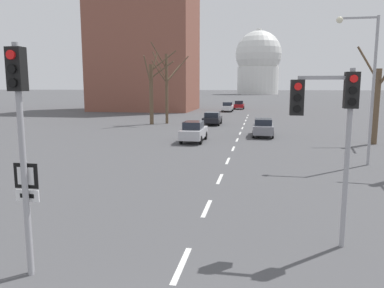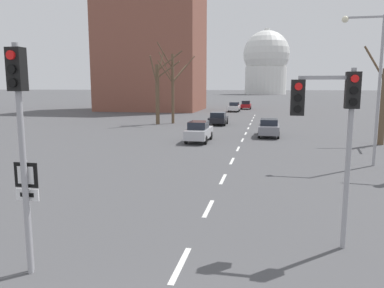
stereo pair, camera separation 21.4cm
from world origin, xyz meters
name	(u,v)px [view 1 (the left image)]	position (x,y,z in m)	size (l,w,h in m)	color
lane_stripe_0	(182,265)	(0.00, 4.51, 0.00)	(0.16, 2.00, 0.01)	silver
lane_stripe_1	(207,208)	(0.00, 9.01, 0.00)	(0.16, 2.00, 0.01)	silver
lane_stripe_2	(220,179)	(0.00, 13.51, 0.00)	(0.16, 2.00, 0.01)	silver
lane_stripe_3	(228,161)	(0.00, 18.01, 0.00)	(0.16, 2.00, 0.01)	silver
lane_stripe_4	(233,149)	(0.00, 22.51, 0.00)	(0.16, 2.00, 0.01)	silver
lane_stripe_5	(237,140)	(0.00, 27.01, 0.00)	(0.16, 2.00, 0.01)	silver
lane_stripe_6	(240,133)	(0.00, 31.51, 0.00)	(0.16, 2.00, 0.01)	silver
lane_stripe_7	(242,128)	(0.00, 36.01, 0.00)	(0.16, 2.00, 0.01)	silver
lane_stripe_8	(244,124)	(0.00, 40.51, 0.00)	(0.16, 2.00, 0.01)	silver
lane_stripe_9	(246,120)	(0.00, 45.01, 0.00)	(0.16, 2.00, 0.01)	silver
lane_stripe_10	(247,118)	(0.00, 49.51, 0.00)	(0.16, 2.00, 0.01)	silver
lane_stripe_11	(248,115)	(0.00, 54.01, 0.00)	(0.16, 2.00, 0.01)	silver
traffic_signal_near_left	(20,118)	(-3.46, 3.39, 3.77)	(0.36, 0.34, 5.42)	#9E9EA3
traffic_signal_near_right	(331,114)	(3.73, 6.41, 3.74)	(1.75, 0.34, 4.95)	#9E9EA3
route_sign_post	(28,197)	(-3.49, 3.51, 1.89)	(0.60, 0.08, 2.75)	#9E9EA3
street_lamp_right	(366,75)	(7.59, 18.29, 5.07)	(2.25, 0.36, 8.25)	#9E9EA3
sedan_near_left	(228,107)	(-3.84, 61.69, 0.85)	(1.82, 4.56, 1.69)	silver
sedan_near_right	(239,105)	(-2.25, 69.24, 0.83)	(1.91, 4.18, 1.65)	maroon
sedan_mid_centre	(263,127)	(2.14, 29.78, 0.81)	(1.82, 4.60, 1.58)	slate
sedan_far_left	(212,118)	(-3.61, 38.86, 0.76)	(1.96, 4.05, 1.47)	black
sedan_far_right	(194,131)	(-3.41, 25.40, 0.84)	(1.74, 4.40, 1.66)	#B7B7BC
bare_tree_left_near	(166,84)	(-9.20, 39.41, 4.67)	(4.23, 5.22, 9.30)	brown
bare_tree_right_near	(377,102)	(10.58, 26.63, 3.27)	(2.69, 2.36, 7.51)	brown
bare_tree_left_far	(152,89)	(-10.57, 38.15, 4.10)	(3.31, 3.08, 8.51)	brown
capitol_dome	(258,63)	(0.00, 200.87, 16.56)	(24.07, 24.07, 34.00)	silver
apartment_block_left	(145,40)	(-19.28, 63.56, 12.69)	(18.00, 14.00, 25.37)	brown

